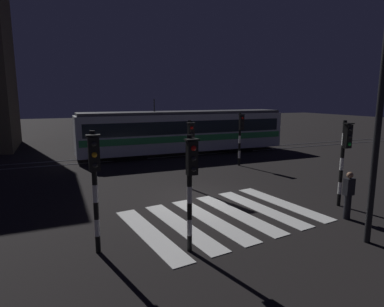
{
  "coord_description": "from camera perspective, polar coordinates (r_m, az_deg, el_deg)",
  "views": [
    {
      "loc": [
        -5.42,
        -12.11,
        4.27
      ],
      "look_at": [
        1.03,
        3.02,
        1.4
      ],
      "focal_mm": 30.22,
      "sensor_mm": 36.0,
      "label": 1
    }
  ],
  "objects": [
    {
      "name": "ground_plane",
      "position": [
        13.94,
        0.99,
        -7.95
      ],
      "size": [
        120.0,
        120.0,
        0.0
      ],
      "primitive_type": "plane",
      "color": "black"
    },
    {
      "name": "rail_near",
      "position": [
        22.83,
        -8.94,
        -0.96
      ],
      "size": [
        80.0,
        0.12,
        0.03
      ],
      "primitive_type": "cube",
      "color": "#59595E",
      "rests_on": "ground"
    },
    {
      "name": "rail_far",
      "position": [
        24.21,
        -9.78,
        -0.37
      ],
      "size": [
        80.0,
        0.12,
        0.03
      ],
      "primitive_type": "cube",
      "color": "#59595E",
      "rests_on": "ground"
    },
    {
      "name": "crosswalk_zebra",
      "position": [
        11.98,
        5.6,
        -10.99
      ],
      "size": [
        7.06,
        5.46,
        0.02
      ],
      "color": "silver",
      "rests_on": "ground"
    },
    {
      "name": "traffic_light_corner_near_left",
      "position": [
        8.95,
        -16.8,
        -3.57
      ],
      "size": [
        0.36,
        0.42,
        3.41
      ],
      "color": "black",
      "rests_on": "ground"
    },
    {
      "name": "traffic_light_kerb_mid_left",
      "position": [
        8.67,
        -0.22,
        -4.11
      ],
      "size": [
        0.36,
        0.42,
        3.29
      ],
      "color": "black",
      "rests_on": "ground"
    },
    {
      "name": "traffic_light_corner_near_right",
      "position": [
        13.76,
        25.35,
        0.48
      ],
      "size": [
        0.36,
        0.42,
        3.4
      ],
      "color": "black",
      "rests_on": "ground"
    },
    {
      "name": "traffic_light_median_centre",
      "position": [
        14.87,
        -0.3,
        1.63
      ],
      "size": [
        0.36,
        0.42,
        3.23
      ],
      "color": "black",
      "rests_on": "ground"
    },
    {
      "name": "traffic_light_corner_far_right",
      "position": [
        20.29,
        8.58,
        3.94
      ],
      "size": [
        0.36,
        0.42,
        3.34
      ],
      "color": "black",
      "rests_on": "ground"
    },
    {
      "name": "tram",
      "position": [
        24.35,
        -1.25,
        3.95
      ],
      "size": [
        15.87,
        2.58,
        4.15
      ],
      "color": "silver",
      "rests_on": "ground"
    },
    {
      "name": "pedestrian_waiting_at_kerb",
      "position": [
        12.71,
        25.86,
        -6.61
      ],
      "size": [
        0.36,
        0.24,
        1.71
      ],
      "color": "black",
      "rests_on": "ground"
    }
  ]
}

